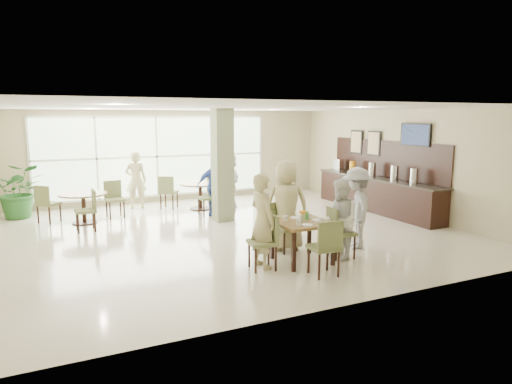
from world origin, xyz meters
name	(u,v)px	position (x,y,z in m)	size (l,w,h in m)	color
ground	(226,233)	(0.00, 0.00, 0.00)	(10.00, 10.00, 0.00)	beige
room_shell	(225,158)	(0.00, 0.00, 1.70)	(10.00, 10.00, 10.00)	white
window_bank	(157,157)	(-0.50, 4.46, 1.40)	(7.00, 0.04, 7.00)	silver
column	(223,165)	(0.40, 1.20, 1.40)	(0.45, 0.45, 2.80)	#6E7A54
main_table	(302,227)	(0.48, -2.56, 0.66)	(0.95, 0.95, 0.75)	brown
round_table_left	(83,200)	(-2.82, 2.35, 0.58)	(1.15, 1.15, 0.75)	brown
round_table_right	(200,189)	(0.33, 2.82, 0.59)	(1.16, 1.16, 0.75)	brown
chairs_main_table	(303,237)	(0.47, -2.59, 0.47)	(2.14, 2.03, 0.95)	#616839
chairs_table_left	(83,204)	(-2.83, 2.32, 0.47)	(2.14, 1.85, 0.95)	#616839
chairs_table_right	(198,193)	(0.25, 2.81, 0.47)	(2.08, 1.90, 0.95)	#616839
tabletop_clutter	(304,218)	(0.51, -2.58, 0.81)	(0.68, 0.77, 0.21)	white
buffet_counter	(376,191)	(4.70, 0.51, 0.55)	(0.64, 4.70, 1.95)	black
wall_tv	(415,135)	(4.94, -0.60, 2.15)	(0.06, 1.00, 0.58)	black
framed_art_a	(374,143)	(4.95, 1.00, 1.85)	(0.05, 0.55, 0.70)	black
framed_art_b	(357,142)	(4.95, 1.80, 1.85)	(0.05, 0.55, 0.70)	black
potted_plant	(19,191)	(-4.27, 3.70, 0.71)	(1.28, 1.28, 1.42)	#255B24
teen_left	(262,221)	(-0.29, -2.51, 0.83)	(0.60, 0.39, 1.65)	tan
teen_far	(286,205)	(0.60, -1.75, 0.90)	(0.88, 0.48, 1.79)	tan
teen_right	(340,219)	(1.22, -2.67, 0.74)	(0.72, 0.56, 1.48)	white
teen_standing	(357,208)	(1.93, -2.23, 0.81)	(1.05, 0.60, 1.62)	#A3A2A5
adult_a	(214,186)	(0.41, 1.89, 0.78)	(0.91, 0.52, 1.56)	#3853A9
adult_b	(229,180)	(1.18, 2.75, 0.80)	(1.48, 0.64, 1.59)	white
adult_standing	(136,180)	(-1.30, 3.69, 0.82)	(0.60, 0.39, 1.63)	tan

